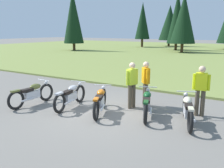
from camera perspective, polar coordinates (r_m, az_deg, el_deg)
The scene contains 10 objects.
ground_plane at distance 8.60m, azimuth -2.12°, elevation -6.60°, with size 140.00×140.00×0.00m, color slate.
grass_moorland at distance 32.91m, azimuth 23.91°, elevation 6.45°, with size 80.00×44.00×0.10m, color olive.
motorcycle_olive at distance 9.82m, azimuth -17.89°, elevation -2.13°, with size 0.62×2.10×0.88m.
motorcycle_silver at distance 9.19m, azimuth -9.49°, elevation -2.66°, with size 0.67×2.09×0.88m.
motorcycle_orange at distance 8.44m, azimuth -2.74°, elevation -3.86°, with size 1.01×1.96×0.88m.
motorcycle_british_green at distance 8.20m, azimuth 8.01°, elevation -4.45°, with size 0.94×1.99×0.88m.
motorcycle_cream at distance 7.83m, azimuth 17.01°, elevation -5.67°, with size 0.94×2.00×0.88m.
rider_in_hivis_vest at distance 8.53m, azimuth 19.76°, elevation -0.85°, with size 0.54×0.27×1.67m.
rider_checking_bike at distance 9.19m, azimuth 7.74°, elevation 0.66°, with size 0.40×0.45×1.67m.
rider_near_row_end at distance 8.89m, azimuth 4.61°, elevation 0.35°, with size 0.33×0.52×1.67m.
Camera 1 is at (4.56, -6.74, 2.78)m, focal length 39.76 mm.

